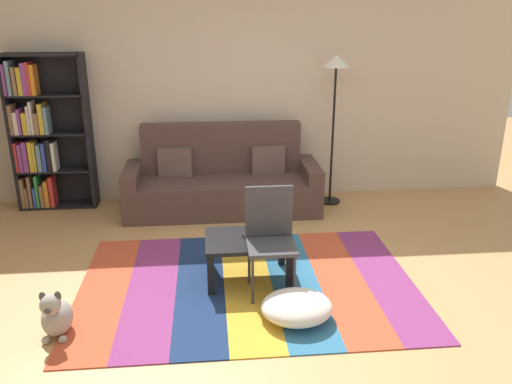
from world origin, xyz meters
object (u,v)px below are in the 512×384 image
(pouf, at_px, (297,307))
(dog, at_px, (56,316))
(couch, at_px, (223,182))
(bookshelf, at_px, (42,136))
(coffee_table, at_px, (248,245))
(standing_lamp, at_px, (335,81))
(tv_remote, at_px, (247,238))
(folding_chair, at_px, (270,231))

(pouf, relative_size, dog, 1.40)
(couch, height_order, bookshelf, bookshelf)
(coffee_table, bearing_deg, couch, 95.27)
(couch, xyz_separation_m, standing_lamp, (1.33, 0.10, 1.16))
(coffee_table, distance_m, dog, 1.64)
(bookshelf, distance_m, tv_remote, 3.09)
(pouf, distance_m, standing_lamp, 3.02)
(dog, xyz_separation_m, folding_chair, (1.65, 0.53, 0.37))
(couch, bearing_deg, coffee_table, -84.73)
(standing_lamp, bearing_deg, bookshelf, 177.00)
(tv_remote, bearing_deg, bookshelf, 122.23)
(pouf, xyz_separation_m, tv_remote, (-0.33, 0.66, 0.30))
(standing_lamp, bearing_deg, tv_remote, -122.03)
(coffee_table, distance_m, folding_chair, 0.32)
(couch, bearing_deg, folding_chair, -80.22)
(couch, height_order, coffee_table, couch)
(standing_lamp, xyz_separation_m, tv_remote, (-1.18, -1.89, -1.09))
(pouf, height_order, dog, dog)
(pouf, distance_m, dog, 1.79)
(coffee_table, height_order, folding_chair, folding_chair)
(coffee_table, xyz_separation_m, pouf, (0.32, -0.68, -0.22))
(dog, distance_m, standing_lamp, 3.92)
(dog, bearing_deg, coffee_table, 25.48)
(bookshelf, relative_size, pouf, 3.28)
(dog, xyz_separation_m, standing_lamp, (2.65, 2.57, 1.34))
(couch, distance_m, bookshelf, 2.18)
(bookshelf, xyz_separation_m, coffee_table, (2.26, -2.04, -0.54))
(folding_chair, bearing_deg, bookshelf, 178.71)
(coffee_table, bearing_deg, standing_lamp, 57.85)
(standing_lamp, distance_m, folding_chair, 2.47)
(tv_remote, bearing_deg, couch, 79.74)
(bookshelf, bearing_deg, pouf, -46.59)
(bookshelf, distance_m, folding_chair, 3.31)
(standing_lamp, bearing_deg, coffee_table, -122.15)
(dog, xyz_separation_m, tv_remote, (1.47, 0.68, 0.25))
(coffee_table, relative_size, folding_chair, 0.83)
(bookshelf, bearing_deg, tv_remote, -42.53)
(pouf, relative_size, tv_remote, 3.70)
(bookshelf, bearing_deg, coffee_table, -42.14)
(couch, bearing_deg, dog, -118.01)
(coffee_table, xyz_separation_m, folding_chair, (0.17, -0.17, 0.20))
(pouf, relative_size, standing_lamp, 0.31)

